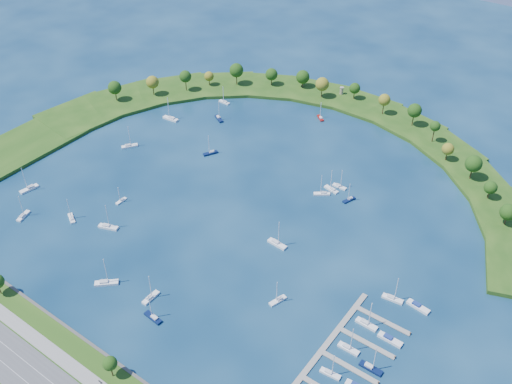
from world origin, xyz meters
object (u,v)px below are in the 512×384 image
Objects in this scene: docked_boat_4 at (330,373)px; moored_boat_18 at (224,102)px; harbor_tower at (342,91)px; moored_boat_0 at (322,193)px; moored_boat_4 at (211,153)px; moored_boat_10 at (129,146)px; docked_boat_7 at (371,367)px; docked_boat_10 at (392,298)px; moored_boat_8 at (151,297)px; moored_boat_6 at (171,118)px; moored_boat_19 at (219,118)px; dock_system at (329,374)px; moored_boat_5 at (349,199)px; moored_boat_2 at (339,186)px; moored_boat_3 at (277,243)px; moored_boat_15 at (153,317)px; moored_boat_11 at (320,118)px; docked_boat_11 at (418,306)px; moored_boat_7 at (278,300)px; docked_boat_8 at (366,323)px; moored_boat_9 at (71,218)px; moored_boat_1 at (23,215)px; moored_boat_17 at (331,189)px; moored_boat_13 at (121,200)px; docked_boat_9 at (390,339)px; moored_boat_12 at (108,226)px; moored_boat_14 at (106,282)px.

moored_boat_18 is at bearing 134.13° from docked_boat_4.
moored_boat_0 reaches higher than harbor_tower.
moored_boat_10 is (-40.70, -21.29, 0.03)m from moored_boat_4.
docked_boat_10 is (-8.10, 34.52, -0.01)m from docked_boat_7.
moored_boat_8 is 1.09× the size of moored_boat_18.
moored_boat_6 is 1.17× the size of moored_boat_19.
dock_system is at bearing -100.33° from docked_boat_10.
moored_boat_8 is at bearing 1.59° from moored_boat_5.
moored_boat_18 is at bearing 162.48° from moored_boat_2.
moored_boat_3 is 1.13× the size of moored_boat_15.
moored_boat_15 reaches higher than moored_boat_8.
moored_boat_11 is 171.46m from moored_boat_15.
docked_boat_11 is (176.77, -14.55, -0.23)m from moored_boat_10.
harbor_tower is 0.34× the size of moored_boat_3.
docked_boat_11 is at bearing -37.18° from moored_boat_2.
moored_boat_8 is at bearing -108.40° from moored_boat_3.
moored_boat_4 is at bearing -104.14° from harbor_tower.
moored_boat_7 is 0.90× the size of moored_boat_19.
moored_boat_11 is 0.82× the size of docked_boat_8.
moored_boat_11 is 175.57m from docked_boat_7.
docked_boat_4 is at bearing -35.99° from moored_boat_3.
moored_boat_6 reaches higher than moored_boat_10.
moored_boat_7 is 146.83m from moored_boat_11.
moored_boat_6 is 1.30× the size of moored_boat_9.
moored_boat_1 reaches higher than docked_boat_11.
docked_boat_7 is 1.01× the size of docked_boat_10.
moored_boat_0 is 1.06× the size of moored_boat_18.
docked_boat_8 reaches higher than docked_boat_4.
moored_boat_10 is at bearing 169.94° from docked_boat_8.
moored_boat_11 is 0.84× the size of docked_boat_7.
moored_boat_17 is at bearing -92.19° from moored_boat_15.
docked_boat_4 is 0.90× the size of docked_boat_10.
docked_boat_9 is at bearing 90.30° from moored_boat_13.
moored_boat_18 is 0.89× the size of moored_boat_19.
moored_boat_7 is 0.87× the size of docked_boat_8.
docked_boat_10 is at bearing 98.36° from moored_boat_13.
moored_boat_19 is at bearing 145.97° from moored_boat_3.
moored_boat_6 reaches higher than docked_boat_11.
moored_boat_3 is 1.01× the size of moored_boat_12.
moored_boat_15 is 94.91m from docked_boat_10.
docked_boat_4 is at bearing 44.62° from moored_boat_5.
moored_boat_1 is 1.06× the size of moored_boat_18.
docked_boat_4 is 48.76m from docked_boat_11.
moored_boat_18 reaches higher than moored_boat_13.
docked_boat_4 is at bearing 84.55° from moored_boat_4.
moored_boat_8 is 77.04m from docked_boat_4.
moored_boat_14 is (64.25, -6.47, 0.07)m from moored_boat_1.
moored_boat_12 is at bearing 29.37° from moored_boat_4.
moored_boat_1 is 0.99× the size of moored_boat_4.
docked_boat_8 is at bearing -1.49° from moored_boat_19.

